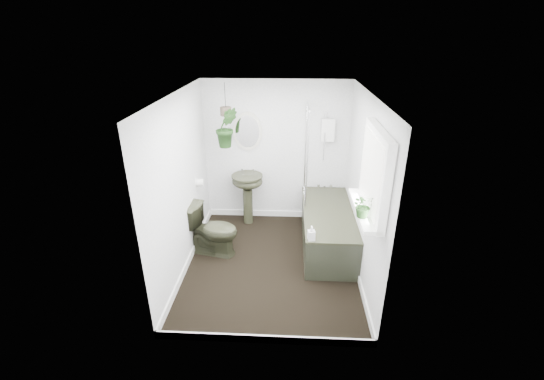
{
  "coord_description": "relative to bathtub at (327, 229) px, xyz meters",
  "views": [
    {
      "loc": [
        0.23,
        -4.18,
        3.0
      ],
      "look_at": [
        0.0,
        0.15,
        1.05
      ],
      "focal_mm": 24.0,
      "sensor_mm": 36.0,
      "label": 1
    }
  ],
  "objects": [
    {
      "name": "shower_box",
      "position": [
        0.0,
        0.84,
        1.26
      ],
      "size": [
        0.2,
        0.1,
        0.35
      ],
      "primitive_type": "cube",
      "color": "white",
      "rests_on": "wall_back"
    },
    {
      "name": "hanging_plant",
      "position": [
        -1.5,
        0.45,
        1.38
      ],
      "size": [
        0.39,
        0.35,
        0.59
      ],
      "primitive_type": "imported",
      "rotation": [
        0.0,
        0.0,
        0.32
      ],
      "color": "black",
      "rests_on": "ceiling"
    },
    {
      "name": "window_blinds",
      "position": [
        0.24,
        -1.2,
        1.36
      ],
      "size": [
        0.01,
        0.86,
        0.76
      ],
      "primitive_type": "cube",
      "color": "white",
      "rests_on": "wall_right"
    },
    {
      "name": "window_sill",
      "position": [
        0.22,
        -1.2,
        0.94
      ],
      "size": [
        0.18,
        1.0,
        0.04
      ],
      "primitive_type": "cube",
      "color": "white",
      "rests_on": "wall_right"
    },
    {
      "name": "ceiling",
      "position": [
        -0.8,
        -0.5,
        2.02
      ],
      "size": [
        2.3,
        2.8,
        0.02
      ],
      "primitive_type": "cube",
      "color": "white",
      "rests_on": "ground"
    },
    {
      "name": "floor",
      "position": [
        -0.8,
        -0.5,
        -0.3
      ],
      "size": [
        2.3,
        2.8,
        0.02
      ],
      "primitive_type": "cube",
      "color": "black",
      "rests_on": "ground"
    },
    {
      "name": "sill_plant",
      "position": [
        0.17,
        -1.4,
        1.08
      ],
      "size": [
        0.26,
        0.23,
        0.25
      ],
      "primitive_type": "imported",
      "rotation": [
        0.0,
        0.0,
        0.2
      ],
      "color": "black",
      "rests_on": "window_sill"
    },
    {
      "name": "window_recess",
      "position": [
        0.29,
        -1.2,
        1.36
      ],
      "size": [
        0.08,
        1.0,
        0.9
      ],
      "primitive_type": "cube",
      "color": "white",
      "rests_on": "wall_right"
    },
    {
      "name": "hanging_pot",
      "position": [
        -1.5,
        0.45,
        1.61
      ],
      "size": [
        0.16,
        0.16,
        0.12
      ],
      "primitive_type": "cylinder",
      "color": "#44392E",
      "rests_on": "ceiling"
    },
    {
      "name": "soap_bottle",
      "position": [
        -0.29,
        -0.79,
        0.39
      ],
      "size": [
        0.1,
        0.1,
        0.19
      ],
      "primitive_type": "imported",
      "rotation": [
        0.0,
        0.0,
        0.16
      ],
      "color": "#352C2D",
      "rests_on": "bathtub"
    },
    {
      "name": "pedestal_sink",
      "position": [
        -1.25,
        0.66,
        0.14
      ],
      "size": [
        0.58,
        0.53,
        0.85
      ],
      "primitive_type": null,
      "rotation": [
        0.0,
        0.0,
        -0.23
      ],
      "color": "#2B2D1E",
      "rests_on": "floor"
    },
    {
      "name": "toilet_roll_holder",
      "position": [
        -1.9,
        0.2,
        0.61
      ],
      "size": [
        0.11,
        0.11,
        0.11
      ],
      "primitive_type": "cylinder",
      "rotation": [
        0.0,
        1.57,
        0.0
      ],
      "color": "white",
      "rests_on": "wall_left"
    },
    {
      "name": "wall_back",
      "position": [
        -0.8,
        0.91,
        0.86
      ],
      "size": [
        2.3,
        0.02,
        2.3
      ],
      "primitive_type": "cube",
      "color": "white",
      "rests_on": "ground"
    },
    {
      "name": "oval_mirror",
      "position": [
        -1.25,
        0.87,
        1.21
      ],
      "size": [
        0.46,
        0.03,
        0.62
      ],
      "primitive_type": "ellipsoid",
      "color": "beige",
      "rests_on": "wall_back"
    },
    {
      "name": "wall_left",
      "position": [
        -1.96,
        -0.5,
        0.86
      ],
      "size": [
        0.02,
        2.8,
        2.3
      ],
      "primitive_type": "cube",
      "color": "white",
      "rests_on": "ground"
    },
    {
      "name": "wall_sconce",
      "position": [
        -1.65,
        0.86,
        1.11
      ],
      "size": [
        0.04,
        0.04,
        0.22
      ],
      "primitive_type": "cylinder",
      "color": "black",
      "rests_on": "wall_back"
    },
    {
      "name": "bath_screen",
      "position": [
        -0.33,
        0.49,
        0.99
      ],
      "size": [
        0.04,
        0.72,
        1.4
      ],
      "primitive_type": null,
      "color": "silver",
      "rests_on": "bathtub"
    },
    {
      "name": "toilet",
      "position": [
        -1.65,
        -0.25,
        0.08
      ],
      "size": [
        0.8,
        0.56,
        0.74
      ],
      "primitive_type": "imported",
      "rotation": [
        0.0,
        0.0,
        1.36
      ],
      "color": "#2B2D1E",
      "rests_on": "floor"
    },
    {
      "name": "skirting",
      "position": [
        -0.8,
        -0.5,
        -0.24
      ],
      "size": [
        2.3,
        2.8,
        0.1
      ],
      "primitive_type": "cube",
      "color": "white",
      "rests_on": "floor"
    },
    {
      "name": "wall_right",
      "position": [
        0.36,
        -0.5,
        0.86
      ],
      "size": [
        0.02,
        2.8,
        2.3
      ],
      "primitive_type": "cube",
      "color": "white",
      "rests_on": "ground"
    },
    {
      "name": "bathtub",
      "position": [
        0.0,
        0.0,
        0.0
      ],
      "size": [
        0.72,
        1.72,
        0.58
      ],
      "primitive_type": null,
      "color": "#2B2D1E",
      "rests_on": "floor"
    },
    {
      "name": "wall_front",
      "position": [
        -0.8,
        -1.91,
        0.86
      ],
      "size": [
        2.3,
        0.02,
        2.3
      ],
      "primitive_type": "cube",
      "color": "white",
      "rests_on": "ground"
    }
  ]
}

